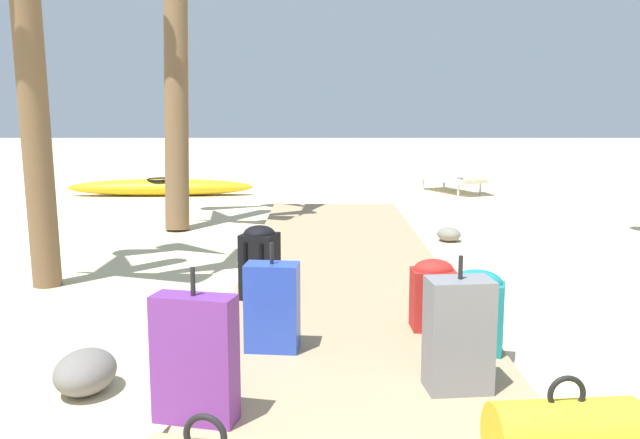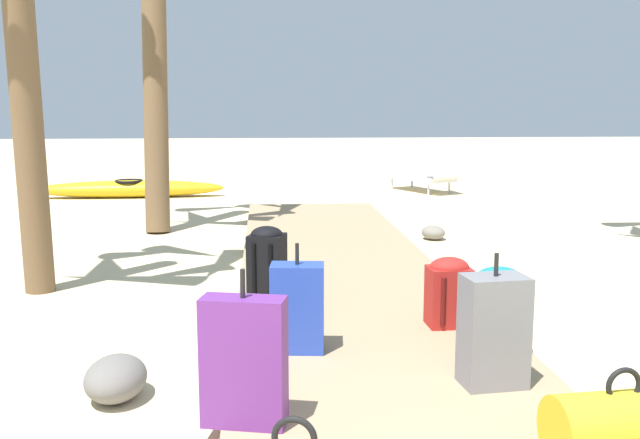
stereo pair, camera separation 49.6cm
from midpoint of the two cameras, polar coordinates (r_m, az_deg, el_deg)
ground_plane at (r=5.27m, az=0.75°, el=-8.49°), size 60.00×60.00×0.00m
boardwalk at (r=6.20m, az=-0.10°, el=-5.37°), size 1.86×9.89×0.08m
suitcase_blue at (r=4.44m, az=-5.05°, el=-7.08°), size 0.35×0.23×0.68m
suitcase_grey at (r=3.96m, az=10.24°, el=-8.81°), size 0.36×0.27×0.74m
suitcase_purple at (r=3.48m, az=-10.27°, el=-11.20°), size 0.43×0.25×0.76m
backpack_teal at (r=4.57m, az=11.12°, el=-6.78°), size 0.36×0.28×0.52m
backpack_black at (r=5.61m, az=-6.81°, el=-3.36°), size 0.33×0.32×0.58m
duffel_bag_yellow at (r=3.32m, az=18.93°, el=-15.50°), size 0.64×0.37×0.42m
backpack_red at (r=4.97m, az=7.47°, el=-5.64°), size 0.30×0.26×0.48m
lounge_chair at (r=13.30m, az=7.37°, el=3.61°), size 1.20×1.66×0.78m
kayak at (r=12.92m, az=-16.10°, el=2.38°), size 3.29×0.66×0.31m
rock_right_mid at (r=8.60m, az=7.43°, el=-1.05°), size 0.33×0.36×0.17m
rock_left_far at (r=4.20m, az=-19.41°, el=-11.95°), size 0.35×0.45×0.24m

